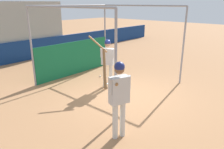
{
  "coord_description": "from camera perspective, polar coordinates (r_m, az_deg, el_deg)",
  "views": [
    {
      "loc": [
        -5.72,
        -4.28,
        3.1
      ],
      "look_at": [
        -1.02,
        -0.14,
        1.03
      ],
      "focal_mm": 35.0,
      "sensor_mm": 36.0,
      "label": 1
    }
  ],
  "objects": [
    {
      "name": "player_batter",
      "position": [
        8.19,
        -1.22,
        4.21
      ],
      "size": [
        0.71,
        0.77,
        1.98
      ],
      "rotation": [
        0.0,
        0.0,
        2.0
      ],
      "color": "silver",
      "rests_on": "ground"
    },
    {
      "name": "baseball",
      "position": [
        9.56,
        -3.11,
        -0.45
      ],
      "size": [
        0.07,
        0.07,
        0.07
      ],
      "color": "white",
      "rests_on": "ground"
    },
    {
      "name": "player_waiting",
      "position": [
        4.96,
        1.8,
        -4.79
      ],
      "size": [
        0.82,
        0.52,
        2.16
      ],
      "rotation": [
        0.0,
        0.0,
        2.81
      ],
      "color": "silver",
      "rests_on": "ground"
    },
    {
      "name": "bleacher_section",
      "position": [
        14.82,
        -26.19,
        10.61
      ],
      "size": [
        5.4,
        4.0,
        3.2
      ],
      "color": "#9E9E99",
      "rests_on": "ground"
    },
    {
      "name": "ground_plane",
      "position": [
        7.78,
        4.19,
        -5.25
      ],
      "size": [
        60.0,
        60.0,
        0.0
      ],
      "primitive_type": "plane",
      "color": "#A8754C"
    },
    {
      "name": "home_plate",
      "position": [
        8.77,
        0.44,
        -2.38
      ],
      "size": [
        0.44,
        0.44,
        0.02
      ],
      "color": "white",
      "rests_on": "ground"
    },
    {
      "name": "batting_cage",
      "position": [
        9.33,
        -7.24,
        6.9
      ],
      "size": [
        4.08,
        4.2,
        3.02
      ],
      "color": "gray",
      "rests_on": "ground"
    },
    {
      "name": "outfield_wall",
      "position": [
        13.12,
        -21.96,
        5.78
      ],
      "size": [
        24.0,
        0.12,
        1.12
      ],
      "color": "navy",
      "rests_on": "ground"
    }
  ]
}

